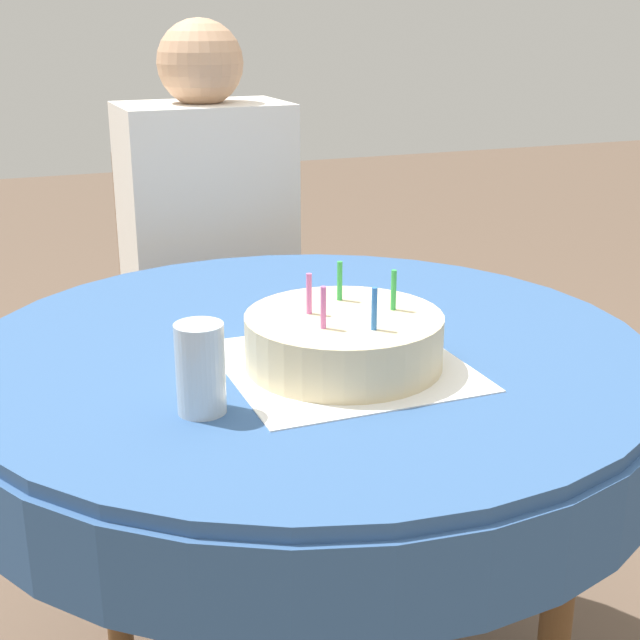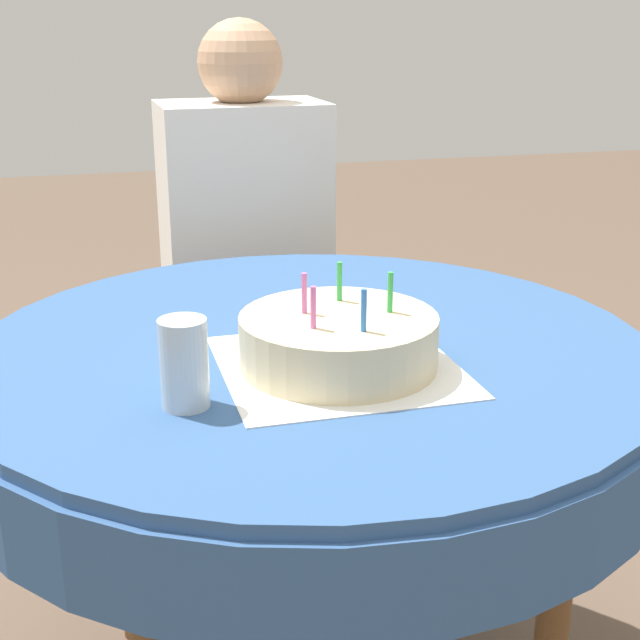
{
  "view_description": "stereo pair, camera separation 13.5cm",
  "coord_description": "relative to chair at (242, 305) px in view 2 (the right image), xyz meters",
  "views": [
    {
      "loc": [
        -0.46,
        -1.23,
        1.2
      ],
      "look_at": [
        0.01,
        -0.03,
        0.76
      ],
      "focal_mm": 50.0,
      "sensor_mm": 36.0,
      "label": 1
    },
    {
      "loc": [
        -0.33,
        -1.27,
        1.2
      ],
      "look_at": [
        0.01,
        -0.03,
        0.76
      ],
      "focal_mm": 50.0,
      "sensor_mm": 36.0,
      "label": 2
    }
  ],
  "objects": [
    {
      "name": "napkin",
      "position": [
        -0.04,
        -1.01,
        0.23
      ],
      "size": [
        0.34,
        0.34,
        0.0
      ],
      "color": "white",
      "rests_on": "dining_table"
    },
    {
      "name": "birthday_cake",
      "position": [
        -0.04,
        -1.01,
        0.27
      ],
      "size": [
        0.29,
        0.29,
        0.14
      ],
      "color": "beige",
      "rests_on": "dining_table"
    },
    {
      "name": "dining_table",
      "position": [
        -0.05,
        -0.9,
        0.14
      ],
      "size": [
        1.09,
        1.09,
        0.72
      ],
      "color": "#335689",
      "rests_on": "ground_plane"
    },
    {
      "name": "person",
      "position": [
        0.0,
        -0.09,
        0.24
      ],
      "size": [
        0.39,
        0.35,
        1.2
      ],
      "rotation": [
        0.0,
        0.0,
        0.02
      ],
      "color": "tan",
      "rests_on": "ground_plane"
    },
    {
      "name": "drinking_glass",
      "position": [
        -0.27,
        -1.09,
        0.29
      ],
      "size": [
        0.06,
        0.06,
        0.12
      ],
      "color": "silver",
      "rests_on": "dining_table"
    },
    {
      "name": "chair",
      "position": [
        0.0,
        0.0,
        0.0
      ],
      "size": [
        0.41,
        0.41,
        0.88
      ],
      "rotation": [
        0.0,
        0.0,
        0.02
      ],
      "color": "brown",
      "rests_on": "ground_plane"
    }
  ]
}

